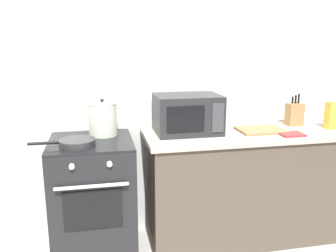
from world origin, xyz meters
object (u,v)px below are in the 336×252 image
cutting_board (261,130)px  stove (94,199)px  knife_block (294,114)px  pasta_box (331,115)px  frying_pan (76,143)px  microwave (188,114)px  stock_pot (103,119)px  oven_mitt (291,134)px

cutting_board → stove: bearing=-180.0°
knife_block → pasta_box: size_ratio=1.23×
knife_block → pasta_box: knife_block is taller
frying_pan → microwave: microwave is taller
cutting_board → knife_block: size_ratio=1.33×
stock_pot → frying_pan: (-0.19, -0.27, -0.10)m
cutting_board → frying_pan: bearing=-174.6°
microwave → frying_pan: bearing=-165.8°
knife_block → oven_mitt: bearing=-123.1°
stock_pot → microwave: (0.65, -0.06, 0.02)m
stove → cutting_board: size_ratio=2.56×
stove → oven_mitt: 1.58m
stock_pot → frying_pan: stock_pot is taller
stock_pot → pasta_box: stock_pot is taller
pasta_box → oven_mitt: (-0.42, -0.13, -0.10)m
oven_mitt → stove: bearing=174.0°
stove → cutting_board: bearing=0.0°
microwave → knife_block: size_ratio=1.85×
microwave → oven_mitt: size_ratio=2.78×
stock_pot → stove: bearing=-125.1°
stock_pot → pasta_box: 1.84m
stove → frying_pan: 0.51m
stove → knife_block: 1.80m
stove → microwave: microwave is taller
knife_block → stove: bearing=-175.3°
stock_pot → knife_block: (1.60, 0.00, -0.03)m
microwave → pasta_box: (1.18, -0.11, -0.04)m
stock_pot → cutting_board: 1.25m
stove → stock_pot: (0.10, 0.14, 0.59)m
stove → frying_pan: bearing=-125.0°
frying_pan → microwave: (0.84, 0.21, 0.12)m
frying_pan → pasta_box: (2.02, 0.10, 0.08)m
frying_pan → oven_mitt: bearing=-0.9°
microwave → pasta_box: bearing=-5.2°
frying_pan → microwave: bearing=14.2°
knife_block → oven_mitt: knife_block is taller
knife_block → oven_mitt: 0.37m
stock_pot → frying_pan: size_ratio=0.69×
stove → stock_pot: size_ratio=3.01×
stove → oven_mitt: bearing=-6.0°
oven_mitt → stock_pot: bearing=168.1°
microwave → oven_mitt: (0.76, -0.24, -0.14)m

